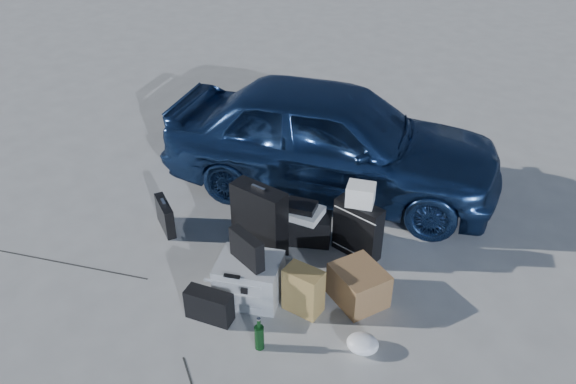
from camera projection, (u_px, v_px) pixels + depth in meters
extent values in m
plane|color=#A9A9A4|center=(218.00, 292.00, 5.07)|extent=(60.00, 60.00, 0.00)
imported|color=navy|center=(331.00, 139.00, 6.23)|extent=(3.98, 2.43, 1.26)
cube|color=#A6A9AC|center=(249.00, 279.00, 4.92)|extent=(0.66, 0.60, 0.40)
cube|color=black|center=(247.00, 249.00, 4.74)|extent=(0.39, 0.20, 0.28)
cube|color=black|center=(165.00, 216.00, 5.79)|extent=(0.41, 0.30, 0.33)
cube|color=black|center=(259.00, 220.00, 5.38)|extent=(0.57, 0.24, 0.72)
cube|color=black|center=(358.00, 229.00, 5.39)|extent=(0.50, 0.24, 0.57)
cube|color=white|center=(361.00, 195.00, 5.19)|extent=(0.30, 0.27, 0.20)
cube|color=black|center=(300.00, 228.00, 5.63)|extent=(0.67, 0.50, 0.31)
cube|color=white|center=(301.00, 212.00, 5.53)|extent=(0.45, 0.36, 0.07)
cube|color=black|center=(301.00, 206.00, 5.49)|extent=(0.34, 0.28, 0.06)
cube|color=olive|center=(303.00, 290.00, 4.77)|extent=(0.32, 0.20, 0.43)
cube|color=brown|center=(359.00, 285.00, 4.90)|extent=(0.58, 0.55, 0.33)
ellipsoid|color=white|center=(363.00, 344.00, 4.47)|extent=(0.31, 0.29, 0.14)
cube|color=black|center=(209.00, 306.00, 4.73)|extent=(0.43, 0.23, 0.28)
cylinder|color=black|center=(259.00, 334.00, 4.44)|extent=(0.10, 0.10, 0.31)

